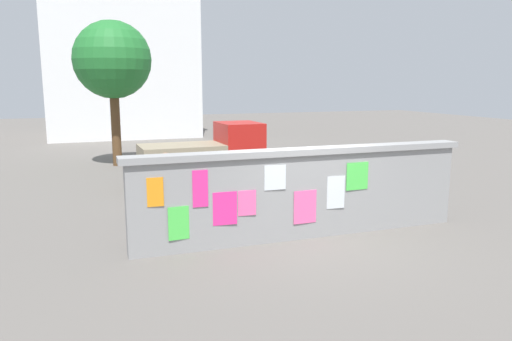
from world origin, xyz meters
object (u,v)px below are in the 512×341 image
at_px(person_walking, 166,183).
at_px(tree_roadside, 112,61).
at_px(motorcycle, 242,198).
at_px(auto_rickshaw_truck, 208,155).
at_px(bicycle_near, 324,174).
at_px(bicycle_far, 357,192).

relative_size(person_walking, tree_roadside, 0.31).
height_order(motorcycle, tree_roadside, tree_roadside).
bearing_deg(auto_rickshaw_truck, tree_roadside, 117.17).
relative_size(motorcycle, bicycle_near, 1.13).
bearing_deg(bicycle_far, auto_rickshaw_truck, 125.85).
height_order(bicycle_near, bicycle_far, same).
relative_size(auto_rickshaw_truck, motorcycle, 1.92).
height_order(auto_rickshaw_truck, tree_roadside, tree_roadside).
bearing_deg(person_walking, motorcycle, 6.81).
height_order(motorcycle, bicycle_far, bicycle_far).
bearing_deg(motorcycle, person_walking, -173.19).
distance_m(bicycle_near, bicycle_far, 2.57).
relative_size(bicycle_near, tree_roadside, 0.32).
relative_size(auto_rickshaw_truck, bicycle_near, 2.17).
bearing_deg(bicycle_near, tree_roadside, 133.27).
bearing_deg(tree_roadside, person_walking, -87.43).
bearing_deg(auto_rickshaw_truck, motorcycle, -92.95).
bearing_deg(tree_roadside, auto_rickshaw_truck, -62.83).
xyz_separation_m(person_walking, tree_roadside, (-0.39, 8.61, 2.84)).
bearing_deg(bicycle_near, motorcycle, -143.46).
height_order(bicycle_far, tree_roadside, tree_roadside).
bearing_deg(tree_roadside, bicycle_far, -58.63).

